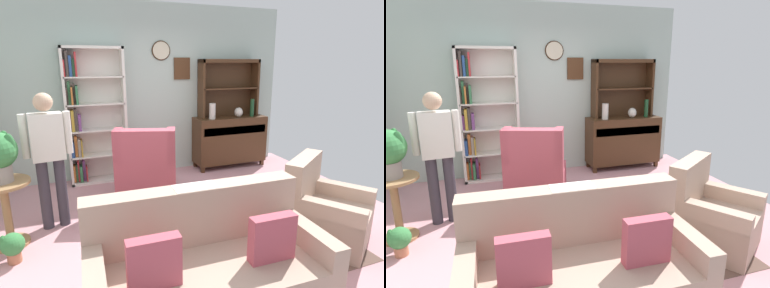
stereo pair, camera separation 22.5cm
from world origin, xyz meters
The scene contains 17 objects.
ground_plane centered at (0.00, 0.00, -0.01)m, with size 5.40×4.60×0.02m, color #C68C93.
wall_back centered at (0.00, 2.13, 1.40)m, with size 5.00×0.09×2.80m.
area_rug centered at (0.20, -0.30, 0.00)m, with size 2.68×1.96×0.01m, color brown.
bookshelf centered at (-0.89, 1.95, 1.05)m, with size 0.90×0.30×2.10m.
sideboard centered at (1.47, 1.86, 0.51)m, with size 1.30×0.45×0.92m.
sideboard_hutch centered at (1.47, 1.97, 1.56)m, with size 1.10×0.26×1.00m.
vase_tall centered at (1.08, 1.78, 1.05)m, with size 0.11×0.11×0.27m, color beige.
vase_round centered at (1.60, 1.79, 1.01)m, with size 0.15×0.15×0.17m, color beige.
bottle_wine centered at (1.86, 1.77, 1.08)m, with size 0.07×0.07×0.31m, color #194223.
couch_floral centered at (-0.30, -1.18, 0.31)m, with size 1.82×0.90×0.90m.
armchair_floral centered at (1.28, -0.72, 0.29)m, with size 1.06×1.06×0.88m.
wingback_chair centered at (-0.28, 0.92, 0.38)m, with size 0.99×1.00×1.05m.
plant_stand centered at (-1.89, 0.35, 0.43)m, with size 0.52×0.52×0.70m.
potted_plant_small centered at (-1.82, -0.01, 0.18)m, with size 0.22×0.22×0.30m.
person_reading centered at (-1.45, 0.61, 0.91)m, with size 0.53×0.24×1.56m.
coffee_table centered at (-0.19, -0.24, 0.35)m, with size 0.80×0.50×0.42m.
book_stack centered at (-0.13, -0.33, 0.48)m, with size 0.23×0.16×0.11m.
Camera 1 is at (-1.18, -3.11, 1.88)m, focal length 29.53 mm.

